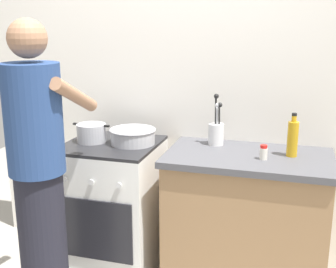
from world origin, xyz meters
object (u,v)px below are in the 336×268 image
object	(u,v)px
stove_range	(113,206)
person	(39,179)
mixing_bowl	(133,136)
pot	(91,133)
spice_bottle	(264,152)
utensil_crock	(216,132)
oil_bottle	(293,138)

from	to	relation	value
stove_range	person	xyz separation A→B (m)	(-0.15, -0.63, 0.41)
mixing_bowl	pot	bearing A→B (deg)	-172.85
pot	spice_bottle	xyz separation A→B (m)	(1.13, -0.07, -0.02)
utensil_crock	oil_bottle	xyz separation A→B (m)	(0.48, -0.12, 0.02)
mixing_bowl	oil_bottle	distance (m)	1.01
oil_bottle	spice_bottle	bearing A→B (deg)	-144.42
oil_bottle	person	distance (m)	1.47
stove_range	pot	world-z (taller)	pot
pot	utensil_crock	xyz separation A→B (m)	(0.81, 0.16, 0.03)
mixing_bowl	spice_bottle	world-z (taller)	mixing_bowl
spice_bottle	oil_bottle	xyz separation A→B (m)	(0.16, 0.11, 0.07)
mixing_bowl	utensil_crock	size ratio (longest dim) A/B	0.91
oil_bottle	mixing_bowl	bearing A→B (deg)	-179.48
mixing_bowl	spice_bottle	bearing A→B (deg)	-6.90
pot	person	distance (m)	0.64
utensil_crock	person	world-z (taller)	person
utensil_crock	stove_range	bearing A→B (deg)	-166.10
spice_bottle	mixing_bowl	bearing A→B (deg)	173.10
pot	oil_bottle	distance (m)	1.29
pot	mixing_bowl	bearing A→B (deg)	7.15
stove_range	oil_bottle	xyz separation A→B (m)	(1.15, 0.05, 0.56)
spice_bottle	stove_range	bearing A→B (deg)	176.13
pot	mixing_bowl	xyz separation A→B (m)	(0.28, 0.04, -0.01)
stove_range	utensil_crock	bearing A→B (deg)	13.90
spice_bottle	pot	bearing A→B (deg)	176.57
pot	mixing_bowl	size ratio (longest dim) A/B	0.85
pot	oil_bottle	size ratio (longest dim) A/B	0.99
pot	spice_bottle	distance (m)	1.13
pot	person	world-z (taller)	person
utensil_crock	mixing_bowl	bearing A→B (deg)	-166.22
oil_bottle	person	bearing A→B (deg)	-152.51
stove_range	mixing_bowl	size ratio (longest dim) A/B	2.95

